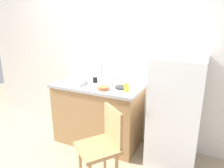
{
  "coord_description": "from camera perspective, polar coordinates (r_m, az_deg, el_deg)",
  "views": [
    {
      "loc": [
        1.31,
        -1.8,
        1.77
      ],
      "look_at": [
        0.18,
        0.6,
        0.95
      ],
      "focal_mm": 33.8,
      "sensor_mm": 36.0,
      "label": 1
    }
  ],
  "objects": [
    {
      "name": "ground_plane",
      "position": [
        2.85,
        -9.06,
        -21.45
      ],
      "size": [
        8.0,
        8.0,
        0.0
      ],
      "primitive_type": "plane",
      "color": "tan"
    },
    {
      "name": "back_wall",
      "position": [
        3.14,
        0.19,
        8.14
      ],
      "size": [
        4.8,
        0.1,
        2.55
      ],
      "primitive_type": "cube",
      "color": "white",
      "rests_on": "ground_plane"
    },
    {
      "name": "cabinet_base",
      "position": [
        3.12,
        -3.8,
        -8.28
      ],
      "size": [
        1.21,
        0.6,
        0.86
      ],
      "primitive_type": "cube",
      "color": "tan",
      "rests_on": "ground_plane"
    },
    {
      "name": "countertop",
      "position": [
        2.96,
        -3.97,
        -0.42
      ],
      "size": [
        1.25,
        0.64,
        0.04
      ],
      "primitive_type": "cube",
      "color": "#B7B7BC",
      "rests_on": "cabinet_base"
    },
    {
      "name": "faucet",
      "position": [
        3.16,
        -2.9,
        3.24
      ],
      "size": [
        0.02,
        0.02,
        0.22
      ],
      "primitive_type": "cylinder",
      "color": "#B7B7BC",
      "rests_on": "countertop"
    },
    {
      "name": "refrigerator",
      "position": [
        2.71,
        16.75,
        -7.28
      ],
      "size": [
        0.59,
        0.58,
        1.36
      ],
      "primitive_type": "cube",
      "color": "white",
      "rests_on": "ground_plane"
    },
    {
      "name": "chair",
      "position": [
        2.32,
        -2.51,
        -15.93
      ],
      "size": [
        0.56,
        0.56,
        0.89
      ],
      "rotation": [
        0.0,
        0.0,
        -0.65
      ],
      "color": "tan",
      "rests_on": "ground_plane"
    },
    {
      "name": "dish_tray",
      "position": [
        3.0,
        -9.89,
        0.5
      ],
      "size": [
        0.28,
        0.2,
        0.05
      ],
      "primitive_type": "cube",
      "color": "white",
      "rests_on": "countertop"
    },
    {
      "name": "terracotta_bowl",
      "position": [
        2.72,
        -2.44,
        -1.07
      ],
      "size": [
        0.16,
        0.16,
        0.04
      ],
      "primitive_type": "cylinder",
      "color": "#C67042",
      "rests_on": "countertop"
    },
    {
      "name": "hotplate",
      "position": [
        2.77,
        2.6,
        -0.94
      ],
      "size": [
        0.17,
        0.17,
        0.02
      ],
      "primitive_type": "cylinder",
      "color": "#2D2D2D",
      "rests_on": "countertop"
    },
    {
      "name": "cup_white",
      "position": [
        2.91,
        -0.06,
        0.81
      ],
      "size": [
        0.07,
        0.07,
        0.1
      ],
      "primitive_type": "cylinder",
      "color": "white",
      "rests_on": "countertop"
    },
    {
      "name": "cup_black",
      "position": [
        3.03,
        -4.6,
        1.13
      ],
      "size": [
        0.07,
        0.07,
        0.07
      ],
      "primitive_type": "cylinder",
      "color": "black",
      "rests_on": "countertop"
    },
    {
      "name": "cup_yellow",
      "position": [
        2.63,
        3.93,
        -0.96
      ],
      "size": [
        0.06,
        0.06,
        0.11
      ],
      "primitive_type": "cylinder",
      "color": "yellow",
      "rests_on": "countertop"
    }
  ]
}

